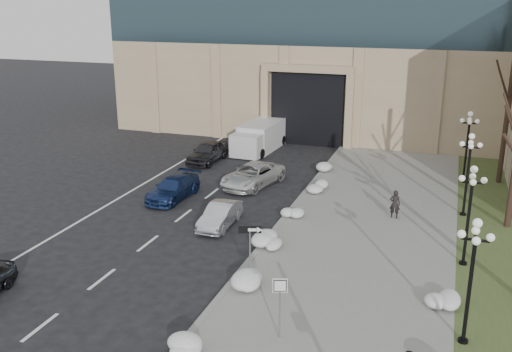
% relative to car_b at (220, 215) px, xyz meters
% --- Properties ---
extents(sidewalk, '(9.00, 40.00, 0.12)m').
position_rel_car_b_xyz_m(sidewalk, '(7.46, 0.74, -0.56)').
color(sidewalk, gray).
rests_on(sidewalk, ground).
extents(curb, '(0.30, 40.00, 0.14)m').
position_rel_car_b_xyz_m(curb, '(2.96, 0.74, -0.55)').
color(curb, gray).
rests_on(curb, ground).
extents(grass_strip, '(4.00, 40.00, 0.10)m').
position_rel_car_b_xyz_m(grass_strip, '(13.96, 0.74, -0.57)').
color(grass_strip, '#3B4C26').
rests_on(grass_strip, ground).
extents(car_b, '(1.35, 3.76, 1.23)m').
position_rel_car_b_xyz_m(car_b, '(0.00, 0.00, 0.00)').
color(car_b, '#AFB3B7').
rests_on(car_b, ground).
extents(car_c, '(2.09, 4.61, 1.31)m').
position_rel_car_b_xyz_m(car_c, '(-4.37, 3.13, 0.04)').
color(car_c, navy).
rests_on(car_c, ground).
extents(car_d, '(3.46, 5.55, 1.43)m').
position_rel_car_b_xyz_m(car_d, '(-0.66, 7.06, 0.10)').
color(car_d, silver).
rests_on(car_d, ground).
extents(car_e, '(1.95, 4.56, 1.53)m').
position_rel_car_b_xyz_m(car_e, '(-5.68, 11.28, 0.15)').
color(car_e, '#29292E').
rests_on(car_e, ground).
extents(pedestrian, '(0.59, 0.39, 1.59)m').
position_rel_car_b_xyz_m(pedestrian, '(8.67, 4.00, 0.30)').
color(pedestrian, black).
rests_on(pedestrian, sidewalk).
extents(box_truck, '(2.76, 6.93, 2.16)m').
position_rel_car_b_xyz_m(box_truck, '(-3.15, 15.90, 0.43)').
color(box_truck, silver).
rests_on(box_truck, ground).
extents(one_way_sign, '(0.99, 0.45, 2.68)m').
position_rel_car_b_xyz_m(one_way_sign, '(3.85, -5.53, 1.59)').
color(one_way_sign, slate).
rests_on(one_way_sign, ground).
extents(keep_sign, '(0.51, 0.21, 2.44)m').
position_rel_car_b_xyz_m(keep_sign, '(6.08, -9.16, 1.18)').
color(keep_sign, slate).
rests_on(keep_sign, ground).
extents(snow_clump_b, '(1.10, 1.60, 0.36)m').
position_rel_car_b_xyz_m(snow_clump_b, '(3.32, -11.15, -0.32)').
color(snow_clump_b, white).
rests_on(snow_clump_b, sidewalk).
extents(snow_clump_c, '(1.10, 1.60, 0.36)m').
position_rel_car_b_xyz_m(snow_clump_c, '(3.49, -6.21, -0.32)').
color(snow_clump_c, white).
rests_on(snow_clump_c, sidewalk).
extents(snow_clump_d, '(1.10, 1.60, 0.36)m').
position_rel_car_b_xyz_m(snow_clump_d, '(3.37, -1.72, -0.32)').
color(snow_clump_d, white).
rests_on(snow_clump_d, sidewalk).
extents(snow_clump_e, '(1.10, 1.60, 0.36)m').
position_rel_car_b_xyz_m(snow_clump_e, '(3.39, 2.53, -0.32)').
color(snow_clump_e, white).
rests_on(snow_clump_e, sidewalk).
extents(snow_clump_f, '(1.10, 1.60, 0.36)m').
position_rel_car_b_xyz_m(snow_clump_f, '(3.51, 7.17, -0.32)').
color(snow_clump_f, white).
rests_on(snow_clump_f, sidewalk).
extents(snow_clump_g, '(1.10, 1.60, 0.36)m').
position_rel_car_b_xyz_m(snow_clump_g, '(3.33, 11.26, -0.32)').
color(snow_clump_g, white).
rests_on(snow_clump_g, sidewalk).
extents(snow_clump_i, '(1.10, 1.60, 0.36)m').
position_rel_car_b_xyz_m(snow_clump_i, '(11.63, -4.67, -0.32)').
color(snow_clump_i, white).
rests_on(snow_clump_i, sidewalk).
extents(lamppost_a, '(1.18, 1.18, 4.76)m').
position_rel_car_b_xyz_m(lamppost_a, '(12.26, -7.26, 2.46)').
color(lamppost_a, black).
rests_on(lamppost_a, ground).
extents(lamppost_b, '(1.18, 1.18, 4.76)m').
position_rel_car_b_xyz_m(lamppost_b, '(12.26, -0.76, 2.46)').
color(lamppost_b, black).
rests_on(lamppost_b, ground).
extents(lamppost_c, '(1.18, 1.18, 4.76)m').
position_rel_car_b_xyz_m(lamppost_c, '(12.26, 5.74, 2.46)').
color(lamppost_c, black).
rests_on(lamppost_c, ground).
extents(lamppost_d, '(1.18, 1.18, 4.76)m').
position_rel_car_b_xyz_m(lamppost_d, '(12.26, 12.24, 2.46)').
color(lamppost_d, black).
rests_on(lamppost_d, ground).
extents(tree_far, '(3.20, 3.20, 9.50)m').
position_rel_car_b_xyz_m(tree_far, '(14.46, 12.74, 5.54)').
color(tree_far, black).
rests_on(tree_far, ground).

